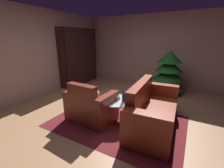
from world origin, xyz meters
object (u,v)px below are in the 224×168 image
Objects in this scene: bookshelf_unit at (81,56)px; coffee_table at (116,102)px; decorated_tree at (168,72)px; book_stack_on_table at (114,97)px; couch_red at (152,112)px; bottle_on_table at (124,97)px; armchair_red at (90,107)px.

bookshelf_unit reaches higher than coffee_table.
bookshelf_unit is 1.53× the size of decorated_tree.
bookshelf_unit reaches higher than book_stack_on_table.
bookshelf_unit is 3.20m from decorated_tree.
couch_red is 2.58× the size of coffee_table.
decorated_tree is (0.47, 2.34, 0.11)m from bottle_on_table.
bottle_on_table is (0.23, -0.04, 0.05)m from book_stack_on_table.
armchair_red is at bearing -146.93° from book_stack_on_table.
book_stack_on_table is 0.92× the size of bottle_on_table.
bottle_on_table is at bearing -10.96° from book_stack_on_table.
armchair_red is 1.27m from couch_red.
decorated_tree is at bearing 66.40° from armchair_red.
couch_red is at bearing 18.45° from bottle_on_table.
bookshelf_unit is at bearing 142.07° from book_stack_on_table.
couch_red reaches higher than armchair_red.
coffee_table is at bearing -29.22° from book_stack_on_table.
bookshelf_unit is 3.08m from armchair_red.
bottle_on_table is at bearing -101.32° from decorated_tree.
book_stack_on_table is at bearing -37.93° from bookshelf_unit.
coffee_table is 0.11m from book_stack_on_table.
book_stack_on_table is at bearing 169.04° from bottle_on_table.
bookshelf_unit is 8.16× the size of bottle_on_table.
couch_red is 7.83× the size of book_stack_on_table.
armchair_red is 4.35× the size of book_stack_on_table.
armchair_red is 1.44× the size of coffee_table.
bookshelf_unit reaches higher than armchair_red.
armchair_red reaches higher than book_stack_on_table.
coffee_table is 3.03× the size of book_stack_on_table.
armchair_red is at bearing -113.60° from decorated_tree.
book_stack_on_table is (2.46, -1.92, -0.52)m from bookshelf_unit.
bottle_on_table reaches higher than coffee_table.
armchair_red is 2.84m from decorated_tree.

